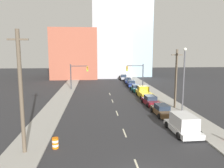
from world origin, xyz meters
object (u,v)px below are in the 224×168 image
traffic_barrel (55,143)px  sedan_teal (136,88)px  street_lamp (184,76)px  traffic_signal_right (138,73)px  pickup_truck_yellow (144,93)px  sedan_brown (162,110)px  utility_pole_left_near (21,92)px  sedan_blue (131,84)px  sedan_navy (128,80)px  utility_pole_right_mid (176,79)px  traffic_signal_left (76,73)px  sedan_silver (123,78)px  box_truck_white (183,124)px  sedan_maroon (150,101)px

traffic_barrel → sedan_teal: bearing=65.3°
street_lamp → sedan_teal: bearing=101.6°
traffic_signal_right → street_lamp: 19.65m
pickup_truck_yellow → traffic_barrel: bearing=-121.9°
traffic_barrel → sedan_brown: (12.37, 9.02, 0.18)m
utility_pole_left_near → sedan_blue: 37.16m
sedan_navy → utility_pole_right_mid: bearing=-82.4°
traffic_signal_left → sedan_silver: 20.54m
traffic_signal_left → traffic_barrel: traffic_signal_left is taller
traffic_signal_left → utility_pole_left_near: utility_pole_left_near is taller
street_lamp → sedan_brown: size_ratio=1.85×
utility_pole_left_near → pickup_truck_yellow: (15.07, 21.53, -4.39)m
traffic_signal_left → box_truck_white: 30.28m
sedan_navy → sedan_silver: (-0.33, 6.08, 0.06)m
box_truck_white → sedan_blue: 30.52m
traffic_barrel → street_lamp: size_ratio=0.11×
traffic_barrel → box_truck_white: (12.55, 2.51, 0.48)m
traffic_signal_left → box_truck_white: (13.00, -27.21, -2.68)m
traffic_signal_left → box_truck_white: traffic_signal_left is taller
sedan_maroon → sedan_blue: size_ratio=1.08×
utility_pole_right_mid → sedan_navy: size_ratio=1.80×
box_truck_white → sedan_maroon: (-0.26, 12.15, -0.27)m
street_lamp → box_truck_white: street_lamp is taller
utility_pole_left_near → sedan_navy: 43.23m
sedan_navy → traffic_signal_right: bearing=-83.9°
sedan_blue → sedan_silver: size_ratio=0.95×
pickup_truck_yellow → sedan_blue: size_ratio=1.34×
utility_pole_right_mid → sedan_teal: (-3.10, 14.34, -3.83)m
traffic_barrel → sedan_brown: 15.31m
utility_pole_left_near → sedan_navy: (14.93, 40.32, -4.54)m
traffic_barrel → box_truck_white: bearing=11.3°
sedan_navy → pickup_truck_yellow: bearing=-87.9°
traffic_barrel → sedan_teal: (12.30, 26.68, 0.17)m
sedan_brown → pickup_truck_yellow: (0.32, 11.73, 0.13)m
traffic_barrel → pickup_truck_yellow: pickup_truck_yellow is taller
sedan_teal → sedan_blue: 6.35m
pickup_truck_yellow → sedan_blue: bearing=91.0°
utility_pole_left_near → box_truck_white: bearing=12.4°
box_truck_white → sedan_silver: 43.10m
sedan_blue → street_lamp: bearing=-79.0°
traffic_signal_right → street_lamp: (2.37, -19.46, 1.48)m
sedan_brown → sedan_teal: (-0.07, 17.66, -0.01)m
traffic_signal_right → traffic_barrel: traffic_signal_right is taller
sedan_brown → pickup_truck_yellow: bearing=85.4°
sedan_maroon → sedan_blue: (0.10, 18.38, 0.02)m
traffic_signal_left → pickup_truck_yellow: (13.15, -8.97, -2.85)m
utility_pole_left_near → sedan_brown: bearing=33.6°
traffic_signal_left → box_truck_white: size_ratio=1.07×
street_lamp → sedan_navy: street_lamp is taller
traffic_signal_left → sedan_silver: bearing=51.4°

